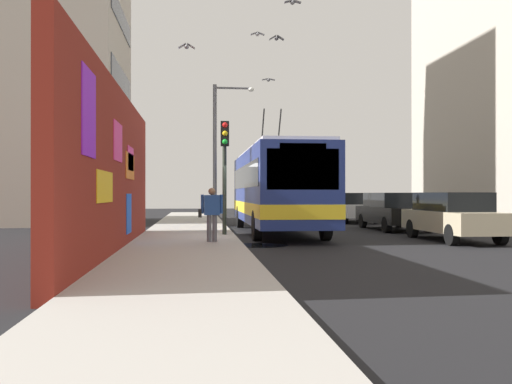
{
  "coord_description": "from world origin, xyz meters",
  "views": [
    {
      "loc": [
        -18.89,
        1.28,
        1.54
      ],
      "look_at": [
        1.11,
        -0.79,
        1.6
      ],
      "focal_mm": 39.98,
      "sensor_mm": 36.0,
      "label": 1
    }
  ],
  "objects_px": {
    "parked_car_champagne": "(452,215)",
    "parked_car_white": "(352,207)",
    "city_bus": "(276,187)",
    "street_lamp": "(220,143)",
    "parked_car_black": "(393,210)",
    "traffic_light": "(225,158)",
    "pedestrian_at_curb": "(212,211)"
  },
  "relations": [
    {
      "from": "parked_car_champagne",
      "to": "parked_car_white",
      "type": "xyz_separation_m",
      "value": [
        12.09,
        0.0,
        0.0
      ]
    },
    {
      "from": "city_bus",
      "to": "parked_car_champagne",
      "type": "distance_m",
      "value": 6.81
    },
    {
      "from": "parked_car_white",
      "to": "street_lamp",
      "type": "distance_m",
      "value": 8.46
    },
    {
      "from": "city_bus",
      "to": "parked_car_black",
      "type": "bearing_deg",
      "value": -75.47
    },
    {
      "from": "parked_car_black",
      "to": "parked_car_white",
      "type": "relative_size",
      "value": 1.01
    },
    {
      "from": "city_bus",
      "to": "parked_car_champagne",
      "type": "relative_size",
      "value": 2.42
    },
    {
      "from": "city_bus",
      "to": "parked_car_black",
      "type": "height_order",
      "value": "city_bus"
    },
    {
      "from": "parked_car_white",
      "to": "traffic_light",
      "type": "distance_m",
      "value": 13.02
    },
    {
      "from": "parked_car_champagne",
      "to": "street_lamp",
      "type": "bearing_deg",
      "value": 38.97
    },
    {
      "from": "parked_car_white",
      "to": "pedestrian_at_curb",
      "type": "xyz_separation_m",
      "value": [
        -13.33,
        7.86,
        0.22
      ]
    },
    {
      "from": "pedestrian_at_curb",
      "to": "parked_car_champagne",
      "type": "bearing_deg",
      "value": -81.04
    },
    {
      "from": "parked_car_champagne",
      "to": "parked_car_black",
      "type": "bearing_deg",
      "value": -0.0
    },
    {
      "from": "parked_car_black",
      "to": "pedestrian_at_curb",
      "type": "height_order",
      "value": "pedestrian_at_curb"
    },
    {
      "from": "city_bus",
      "to": "street_lamp",
      "type": "xyz_separation_m",
      "value": [
        4.64,
        2.03,
        2.1
      ]
    },
    {
      "from": "parked_car_white",
      "to": "pedestrian_at_curb",
      "type": "bearing_deg",
      "value": 149.47
    },
    {
      "from": "parked_car_black",
      "to": "street_lamp",
      "type": "relative_size",
      "value": 0.75
    },
    {
      "from": "city_bus",
      "to": "traffic_light",
      "type": "distance_m",
      "value": 3.64
    },
    {
      "from": "street_lamp",
      "to": "city_bus",
      "type": "bearing_deg",
      "value": -156.42
    },
    {
      "from": "street_lamp",
      "to": "parked_car_black",
      "type": "bearing_deg",
      "value": -114.51
    },
    {
      "from": "pedestrian_at_curb",
      "to": "traffic_light",
      "type": "relative_size",
      "value": 0.4
    },
    {
      "from": "parked_car_black",
      "to": "parked_car_white",
      "type": "distance_m",
      "value": 6.45
    },
    {
      "from": "parked_car_black",
      "to": "pedestrian_at_curb",
      "type": "bearing_deg",
      "value": 131.18
    },
    {
      "from": "pedestrian_at_curb",
      "to": "street_lamp",
      "type": "height_order",
      "value": "street_lamp"
    },
    {
      "from": "parked_car_champagne",
      "to": "city_bus",
      "type": "bearing_deg",
      "value": 50.48
    },
    {
      "from": "traffic_light",
      "to": "pedestrian_at_curb",
      "type": "bearing_deg",
      "value": 169.46
    },
    {
      "from": "pedestrian_at_curb",
      "to": "traffic_light",
      "type": "xyz_separation_m",
      "value": [
        2.75,
        -0.51,
        1.71
      ]
    },
    {
      "from": "parked_car_champagne",
      "to": "street_lamp",
      "type": "height_order",
      "value": "street_lamp"
    },
    {
      "from": "city_bus",
      "to": "traffic_light",
      "type": "bearing_deg",
      "value": 142.25
    },
    {
      "from": "pedestrian_at_curb",
      "to": "street_lamp",
      "type": "relative_size",
      "value": 0.24
    },
    {
      "from": "city_bus",
      "to": "parked_car_white",
      "type": "bearing_deg",
      "value": -33.69
    },
    {
      "from": "parked_car_champagne",
      "to": "parked_car_black",
      "type": "xyz_separation_m",
      "value": [
        5.64,
        -0.0,
        0.0
      ]
    },
    {
      "from": "parked_car_black",
      "to": "street_lamp",
      "type": "distance_m",
      "value": 8.52
    }
  ]
}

